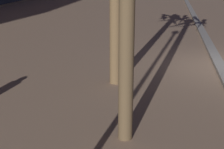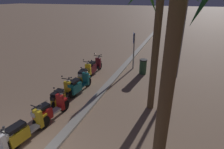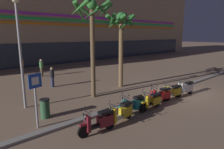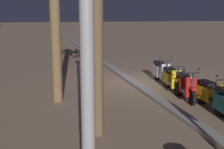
{
  "view_description": "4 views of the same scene",
  "coord_description": "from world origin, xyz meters",
  "px_view_note": "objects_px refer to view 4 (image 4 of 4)",
  "views": [
    {
      "loc": [
        -10.68,
        2.24,
        3.18
      ],
      "look_at": [
        -4.34,
        3.35,
        1.03
      ],
      "focal_mm": 50.81,
      "sensor_mm": 36.0,
      "label": 1
    },
    {
      "loc": [
        1.98,
        3.77,
        4.56
      ],
      "look_at": [
        -5.03,
        1.17,
        1.37
      ],
      "focal_mm": 29.55,
      "sensor_mm": 36.0,
      "label": 2
    },
    {
      "loc": [
        -12.31,
        -7.0,
        3.96
      ],
      "look_at": [
        -3.63,
        2.86,
        1.29
      ],
      "focal_mm": 31.3,
      "sensor_mm": 36.0,
      "label": 3
    },
    {
      "loc": [
        -12.0,
        4.36,
        2.86
      ],
      "look_at": [
        -4.31,
        2.37,
        1.28
      ],
      "focal_mm": 49.01,
      "sensor_mm": 36.0,
      "label": 4
    }
  ],
  "objects_px": {
    "scooter_yellow_lead_nearest": "(211,94)",
    "scooter_red_mid_centre": "(185,85)",
    "scooter_white_last_in_row": "(161,72)",
    "scooter_yellow_second_in_line": "(171,79)"
  },
  "relations": [
    {
      "from": "scooter_yellow_lead_nearest",
      "to": "scooter_red_mid_centre",
      "type": "xyz_separation_m",
      "value": [
        1.22,
        0.26,
        0.02
      ]
    },
    {
      "from": "scooter_yellow_second_in_line",
      "to": "scooter_white_last_in_row",
      "type": "relative_size",
      "value": 0.98
    },
    {
      "from": "scooter_yellow_lead_nearest",
      "to": "scooter_white_last_in_row",
      "type": "bearing_deg",
      "value": 0.72
    },
    {
      "from": "scooter_yellow_lead_nearest",
      "to": "scooter_red_mid_centre",
      "type": "bearing_deg",
      "value": 11.95
    },
    {
      "from": "scooter_yellow_second_in_line",
      "to": "scooter_red_mid_centre",
      "type": "bearing_deg",
      "value": 177.48
    },
    {
      "from": "scooter_red_mid_centre",
      "to": "scooter_white_last_in_row",
      "type": "distance_m",
      "value": 2.55
    },
    {
      "from": "scooter_red_mid_centre",
      "to": "scooter_white_last_in_row",
      "type": "bearing_deg",
      "value": -4.73
    },
    {
      "from": "scooter_red_mid_centre",
      "to": "scooter_white_last_in_row",
      "type": "xyz_separation_m",
      "value": [
        2.54,
        -0.21,
        0.0
      ]
    },
    {
      "from": "scooter_yellow_lead_nearest",
      "to": "scooter_white_last_in_row",
      "type": "xyz_separation_m",
      "value": [
        3.76,
        0.05,
        0.02
      ]
    },
    {
      "from": "scooter_yellow_lead_nearest",
      "to": "scooter_yellow_second_in_line",
      "type": "bearing_deg",
      "value": 4.94
    }
  ]
}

